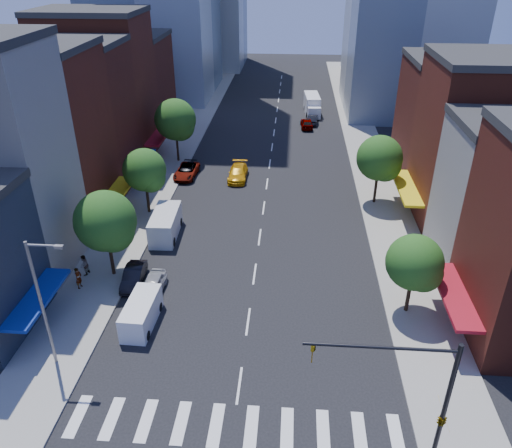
% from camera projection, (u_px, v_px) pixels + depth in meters
% --- Properties ---
extents(ground, '(220.00, 220.00, 0.00)m').
position_uv_depth(ground, '(239.00, 385.00, 30.60)').
color(ground, black).
rests_on(ground, ground).
extents(sidewalk_left, '(5.00, 120.00, 0.15)m').
position_uv_depth(sidewalk_left, '(178.00, 149.00, 66.28)').
color(sidewalk_left, gray).
rests_on(sidewalk_left, ground).
extents(sidewalk_right, '(5.00, 120.00, 0.15)m').
position_uv_depth(sidewalk_right, '(368.00, 155.00, 64.62)').
color(sidewalk_right, gray).
rests_on(sidewalk_right, ground).
extents(crosswalk, '(19.00, 3.00, 0.01)m').
position_uv_depth(crosswalk, '(234.00, 426.00, 27.98)').
color(crosswalk, silver).
rests_on(crosswalk, ground).
extents(bldg_left_2, '(12.00, 9.00, 16.00)m').
position_uv_depth(bldg_left_2, '(35.00, 140.00, 46.00)').
color(bldg_left_2, '#5A2115').
rests_on(bldg_left_2, ground).
extents(bldg_left_3, '(12.00, 8.00, 15.00)m').
position_uv_depth(bldg_left_3, '(73.00, 118.00, 53.66)').
color(bldg_left_3, '#562015').
rests_on(bldg_left_3, ground).
extents(bldg_left_4, '(12.00, 9.00, 17.00)m').
position_uv_depth(bldg_left_4, '(99.00, 89.00, 60.59)').
color(bldg_left_4, '#5A2115').
rests_on(bldg_left_4, ground).
extents(bldg_left_5, '(12.00, 10.00, 13.00)m').
position_uv_depth(bldg_left_5, '(125.00, 87.00, 69.84)').
color(bldg_left_5, '#562015').
rests_on(bldg_left_5, ground).
extents(bldg_right_2, '(12.00, 10.00, 15.00)m').
position_uv_depth(bldg_right_2, '(489.00, 144.00, 46.50)').
color(bldg_right_2, '#5A2115').
rests_on(bldg_right_2, ground).
extents(bldg_right_3, '(12.00, 10.00, 13.00)m').
position_uv_depth(bldg_right_3, '(457.00, 122.00, 55.71)').
color(bldg_right_3, '#562015').
rests_on(bldg_right_3, ground).
extents(traffic_signal, '(7.24, 2.24, 8.00)m').
position_uv_depth(traffic_signal, '(433.00, 407.00, 24.00)').
color(traffic_signal, black).
rests_on(traffic_signal, sidewalk_right).
extents(streetlight, '(2.25, 0.25, 9.00)m').
position_uv_depth(streetlight, '(43.00, 297.00, 29.70)').
color(streetlight, slate).
rests_on(streetlight, sidewalk_left).
extents(tree_left_near, '(4.80, 4.80, 7.30)m').
position_uv_depth(tree_left_near, '(107.00, 224.00, 38.53)').
color(tree_left_near, black).
rests_on(tree_left_near, sidewalk_left).
extents(tree_left_mid, '(4.20, 4.20, 6.65)m').
position_uv_depth(tree_left_mid, '(146.00, 172.00, 48.28)').
color(tree_left_mid, black).
rests_on(tree_left_mid, sidewalk_left).
extents(tree_left_far, '(5.00, 5.00, 7.75)m').
position_uv_depth(tree_left_far, '(176.00, 121.00, 60.17)').
color(tree_left_far, black).
rests_on(tree_left_far, sidewalk_left).
extents(tree_right_near, '(4.00, 4.00, 6.20)m').
position_uv_depth(tree_right_near, '(417.00, 265.00, 34.71)').
color(tree_right_near, black).
rests_on(tree_right_near, sidewalk_right).
extents(tree_right_far, '(4.60, 4.60, 7.20)m').
position_uv_depth(tree_right_far, '(381.00, 160.00, 50.08)').
color(tree_right_far, black).
rests_on(tree_right_far, sidewalk_right).
extents(parked_car_front, '(1.59, 3.94, 1.34)m').
position_uv_depth(parked_car_front, '(153.00, 285.00, 38.54)').
color(parked_car_front, '#A9A9AD').
rests_on(parked_car_front, ground).
extents(parked_car_second, '(1.65, 4.13, 1.33)m').
position_uv_depth(parked_car_second, '(134.00, 276.00, 39.64)').
color(parked_car_second, black).
rests_on(parked_car_second, ground).
extents(parked_car_third, '(2.57, 5.13, 1.39)m').
position_uv_depth(parked_car_third, '(187.00, 171.00, 58.22)').
color(parked_car_third, '#999999').
rests_on(parked_car_third, ground).
extents(parked_car_rear, '(1.94, 4.48, 1.28)m').
position_uv_depth(parked_car_rear, '(187.00, 171.00, 58.41)').
color(parked_car_rear, black).
rests_on(parked_car_rear, ground).
extents(cargo_van_near, '(1.99, 4.62, 1.94)m').
position_uv_depth(cargo_van_near, '(141.00, 314.00, 35.08)').
color(cargo_van_near, white).
rests_on(cargo_van_near, ground).
extents(cargo_van_far, '(2.42, 5.56, 2.33)m').
position_uv_depth(cargo_van_far, '(165.00, 225.00, 45.94)').
color(cargo_van_far, silver).
rests_on(cargo_van_far, ground).
extents(taxi, '(2.07, 5.08, 1.47)m').
position_uv_depth(taxi, '(238.00, 173.00, 57.66)').
color(taxi, orange).
rests_on(taxi, ground).
extents(traffic_car_oncoming, '(1.80, 4.27, 1.37)m').
position_uv_depth(traffic_car_oncoming, '(312.00, 119.00, 75.95)').
color(traffic_car_oncoming, black).
rests_on(traffic_car_oncoming, ground).
extents(traffic_car_far, '(1.95, 4.35, 1.45)m').
position_uv_depth(traffic_car_far, '(307.00, 123.00, 74.10)').
color(traffic_car_far, '#999999').
rests_on(traffic_car_far, ground).
extents(box_truck, '(2.68, 7.30, 2.88)m').
position_uv_depth(box_truck, '(312.00, 105.00, 80.33)').
color(box_truck, white).
rests_on(box_truck, ground).
extents(pedestrian_near, '(0.53, 0.71, 1.79)m').
position_uv_depth(pedestrian_near, '(78.00, 278.00, 38.77)').
color(pedestrian_near, '#999999').
rests_on(pedestrian_near, sidewalk_left).
extents(pedestrian_far, '(0.81, 0.96, 1.77)m').
position_uv_depth(pedestrian_far, '(84.00, 265.00, 40.34)').
color(pedestrian_far, '#999999').
rests_on(pedestrian_far, sidewalk_left).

